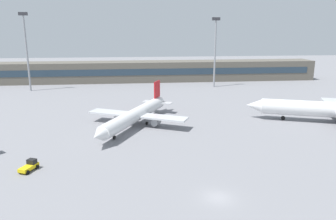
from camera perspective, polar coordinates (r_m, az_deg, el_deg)
ground_plane at (r=84.83m, az=1.87°, el=-1.92°), size 400.00×400.00×0.00m
terminal_building at (r=149.77m, az=-1.76°, el=6.85°), size 144.89×12.13×9.00m
airplane_mid at (r=79.86m, az=-5.81°, el=-0.93°), size 24.79×34.27×9.15m
baggage_tug_yellow at (r=60.52m, az=-23.20°, el=-9.03°), size 2.87×3.90×1.75m
floodlight_tower_west at (r=134.28m, az=8.29°, el=10.78°), size 3.20×0.80×27.83m
floodlight_tower_east at (r=135.12m, az=-23.67°, el=10.13°), size 3.20×0.80×29.39m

